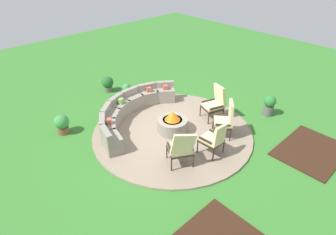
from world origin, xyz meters
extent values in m
plane|color=#387A2D|center=(0.00, 0.00, 0.00)|extent=(24.00, 24.00, 0.00)
cylinder|color=gray|center=(0.00, 0.00, 0.03)|extent=(4.93, 4.93, 0.06)
cube|color=#382114|center=(2.22, -3.41, 0.02)|extent=(2.07, 1.57, 0.04)
cylinder|color=gray|center=(0.00, 0.00, 0.27)|extent=(0.93, 0.93, 0.41)
cylinder|color=black|center=(0.00, 0.00, 0.44)|extent=(0.60, 0.60, 0.06)
cone|color=orange|center=(0.00, 0.00, 0.61)|extent=(0.48, 0.48, 0.28)
cube|color=gray|center=(1.15, 1.56, 0.30)|extent=(0.79, 0.74, 0.49)
cube|color=gray|center=(1.24, 1.67, 0.66)|extent=(0.61, 0.51, 0.23)
cube|color=gray|center=(0.59, 1.84, 0.30)|extent=(0.75, 0.63, 0.49)
cube|color=gray|center=(0.64, 1.98, 0.66)|extent=(0.66, 0.35, 0.23)
cube|color=gray|center=(-0.03, 1.94, 0.30)|extent=(0.65, 0.46, 0.49)
cube|color=gray|center=(-0.03, 2.08, 0.66)|extent=(0.65, 0.17, 0.23)
cube|color=gray|center=(-0.65, 1.82, 0.30)|extent=(0.76, 0.64, 0.49)
cube|color=gray|center=(-0.70, 1.96, 0.66)|extent=(0.66, 0.37, 0.23)
cube|color=gray|center=(-1.20, 1.52, 0.30)|extent=(0.78, 0.75, 0.49)
cube|color=gray|center=(-1.29, 1.63, 0.66)|extent=(0.60, 0.52, 0.23)
cube|color=gray|center=(-1.62, 1.06, 0.30)|extent=(0.73, 0.79, 0.49)
cube|color=gray|center=(-1.74, 1.14, 0.66)|extent=(0.49, 0.63, 0.23)
cube|color=gray|center=(-1.88, 0.48, 0.30)|extent=(0.60, 0.74, 0.49)
cube|color=gray|center=(-2.02, 0.52, 0.66)|extent=(0.31, 0.66, 0.23)
cube|color=#BC5B47|center=(-1.58, 1.03, 0.63)|extent=(0.20, 0.21, 0.16)
cube|color=#BC5B47|center=(0.58, 1.80, 0.63)|extent=(0.21, 0.20, 0.17)
cube|color=#BC5B47|center=(1.12, 1.52, 0.63)|extent=(0.21, 0.20, 0.16)
cube|color=#70A34C|center=(-0.63, 1.78, 0.64)|extent=(0.22, 0.20, 0.17)
cylinder|color=#2D2319|center=(-1.02, -0.83, 0.25)|extent=(0.04, 0.04, 0.38)
cylinder|color=#2D2319|center=(-0.51, -1.12, 0.25)|extent=(0.04, 0.04, 0.38)
cylinder|color=#2D2319|center=(-1.28, -1.28, 0.25)|extent=(0.04, 0.04, 0.38)
cylinder|color=#2D2319|center=(-0.77, -1.57, 0.25)|extent=(0.04, 0.04, 0.38)
cube|color=#2D2319|center=(-0.89, -1.20, 0.47)|extent=(0.81, 0.79, 0.05)
cube|color=beige|center=(-0.89, -1.20, 0.54)|extent=(0.75, 0.73, 0.09)
cube|color=beige|center=(-1.01, -1.40, 0.82)|extent=(0.59, 0.45, 0.74)
cube|color=#2D2319|center=(-1.14, -1.06, 0.60)|extent=(0.28, 0.44, 0.04)
cube|color=#2D2319|center=(-0.65, -1.34, 0.60)|extent=(0.28, 0.44, 0.04)
cylinder|color=#2D2319|center=(-0.24, -1.24, 0.25)|extent=(0.04, 0.04, 0.38)
cylinder|color=#2D2319|center=(0.25, -1.22, 0.25)|extent=(0.04, 0.04, 0.38)
cylinder|color=#2D2319|center=(-0.21, -1.77, 0.25)|extent=(0.04, 0.04, 0.38)
cylinder|color=#2D2319|center=(0.28, -1.74, 0.25)|extent=(0.04, 0.04, 0.38)
cube|color=#2D2319|center=(0.02, -1.49, 0.47)|extent=(0.56, 0.60, 0.05)
cube|color=beige|center=(0.02, -1.49, 0.54)|extent=(0.52, 0.55, 0.09)
cube|color=beige|center=(0.03, -1.74, 0.77)|extent=(0.56, 0.12, 0.61)
cube|color=#2D2319|center=(-0.21, -1.51, 0.60)|extent=(0.08, 0.48, 0.04)
cube|color=#2D2319|center=(0.26, -1.48, 0.60)|extent=(0.08, 0.48, 0.04)
cylinder|color=#2D2319|center=(0.55, -1.18, 0.25)|extent=(0.04, 0.04, 0.38)
cylinder|color=#2D2319|center=(0.99, -0.80, 0.25)|extent=(0.04, 0.04, 0.38)
cylinder|color=#2D2319|center=(0.87, -1.54, 0.25)|extent=(0.04, 0.04, 0.38)
cylinder|color=#2D2319|center=(1.30, -1.17, 0.25)|extent=(0.04, 0.04, 0.38)
cube|color=#2D2319|center=(0.93, -1.17, 0.47)|extent=(0.80, 0.79, 0.05)
cube|color=beige|center=(0.93, -1.17, 0.54)|extent=(0.74, 0.73, 0.09)
cube|color=beige|center=(1.07, -1.34, 0.84)|extent=(0.48, 0.48, 0.74)
cube|color=#2D2319|center=(0.72, -1.35, 0.60)|extent=(0.33, 0.37, 0.04)
cube|color=#2D2319|center=(1.13, -0.99, 0.60)|extent=(0.33, 0.37, 0.04)
cylinder|color=#2D2319|center=(1.10, -0.53, 0.25)|extent=(0.04, 0.04, 0.38)
cylinder|color=#2D2319|center=(1.27, -0.03, 0.25)|extent=(0.04, 0.04, 0.38)
cylinder|color=#2D2319|center=(1.62, -0.70, 0.25)|extent=(0.04, 0.04, 0.38)
cylinder|color=#2D2319|center=(1.80, -0.20, 0.25)|extent=(0.04, 0.04, 0.38)
cube|color=#2D2319|center=(1.45, -0.37, 0.47)|extent=(0.74, 0.72, 0.05)
cube|color=beige|center=(1.45, -0.37, 0.54)|extent=(0.68, 0.67, 0.09)
cube|color=beige|center=(1.69, -0.45, 0.85)|extent=(0.33, 0.58, 0.74)
cube|color=#2D2319|center=(1.37, -0.60, 0.60)|extent=(0.49, 0.21, 0.04)
cube|color=#2D2319|center=(1.53, -0.13, 0.60)|extent=(0.49, 0.21, 0.04)
cylinder|color=#605B56|center=(0.12, 3.76, 0.11)|extent=(0.32, 0.32, 0.21)
sphere|color=#236028|center=(0.12, 3.76, 0.39)|extent=(0.45, 0.45, 0.45)
cylinder|color=#605B56|center=(3.11, -1.50, 0.17)|extent=(0.35, 0.35, 0.34)
sphere|color=#2D7A33|center=(3.11, -1.50, 0.53)|extent=(0.40, 0.40, 0.40)
cylinder|color=brown|center=(-2.49, 2.30, 0.11)|extent=(0.35, 0.35, 0.23)
sphere|color=#3D8E42|center=(-2.49, 2.30, 0.42)|extent=(0.45, 0.45, 0.45)
cylinder|color=brown|center=(0.35, 2.84, 0.12)|extent=(0.29, 0.29, 0.24)
sphere|color=#3D8E42|center=(0.35, 2.84, 0.40)|extent=(0.34, 0.34, 0.34)
sphere|color=#E55638|center=(0.40, 2.84, 0.47)|extent=(0.13, 0.13, 0.13)
camera|label=1|loc=(-5.09, -5.17, 5.14)|focal=30.26mm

